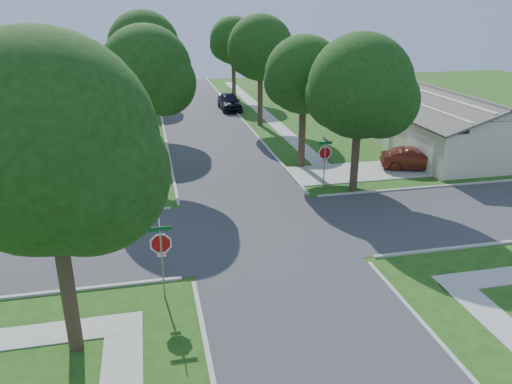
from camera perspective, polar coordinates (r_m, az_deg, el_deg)
The scene contains 21 objects.
ground at distance 23.40m, azimuth 0.66°, elevation -4.46°, with size 100.00×100.00×0.00m, color #1C4A14.
road_ns at distance 23.40m, azimuth 0.66°, elevation -4.45°, with size 7.00×100.00×0.02m, color #333335.
sidewalk_ne at distance 48.89m, azimuth 0.77°, elevation 9.08°, with size 1.20×40.00×0.04m, color #9E9B91.
sidewalk_nw at distance 47.68m, azimuth -13.81°, elevation 8.18°, with size 1.20×40.00×0.04m, color #9E9B91.
driveway at distance 32.07m, azimuth 11.64°, elevation 2.29°, with size 8.80×3.60×0.05m, color #9E9B91.
stop_sign_sw at distance 17.79m, azimuth -10.79°, elevation -6.18°, with size 1.05×0.80×2.98m.
stop_sign_ne at distance 28.18m, azimuth 7.88°, elevation 4.22°, with size 1.05×0.80×2.98m.
tree_e_near at distance 31.41m, azimuth 5.58°, elevation 12.78°, with size 4.97×4.80×8.28m.
tree_e_mid at distance 42.86m, azimuth 0.57°, elevation 15.84°, with size 5.59×5.40×9.21m.
tree_e_far at distance 55.58m, azimuth -2.56°, elevation 16.69°, with size 5.17×5.00×8.72m.
tree_w_near at distance 29.86m, azimuth -12.29°, elevation 12.91°, with size 5.38×5.20×8.97m.
tree_w_mid at distance 41.76m, azimuth -12.59°, elevation 15.56°, with size 5.80×5.60×9.56m.
tree_w_far at distance 54.79m, azimuth -12.66°, elevation 15.67°, with size 4.76×4.60×8.04m.
tree_sw_corner at distance 14.36m, azimuth -22.55°, elevation 4.12°, with size 6.21×6.00×9.55m.
tree_ne_corner at distance 27.56m, azimuth 11.91°, elevation 11.21°, with size 5.80×5.60×8.66m.
house_ne_near at distance 38.77m, azimuth 20.58°, elevation 6.88°, with size 8.42×13.60×4.23m.
house_ne_far at distance 54.45m, azimuth 10.44°, elevation 11.56°, with size 8.42×13.60×4.23m.
house_nw_far at distance 54.44m, azimuth -24.48°, elevation 10.06°, with size 8.42×13.60×4.23m.
car_driveway at distance 33.28m, azimuth 17.57°, elevation 3.58°, with size 1.42×4.06×1.34m, color #4B160F.
car_curb_east at distance 50.17m, azimuth -3.05°, elevation 10.29°, with size 1.95×4.84×1.65m, color black.
car_curb_west at distance 65.00m, azimuth -11.10°, elevation 12.19°, with size 1.76×4.34×1.26m, color black.
Camera 1 is at (-4.80, -20.60, 10.01)m, focal length 35.00 mm.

